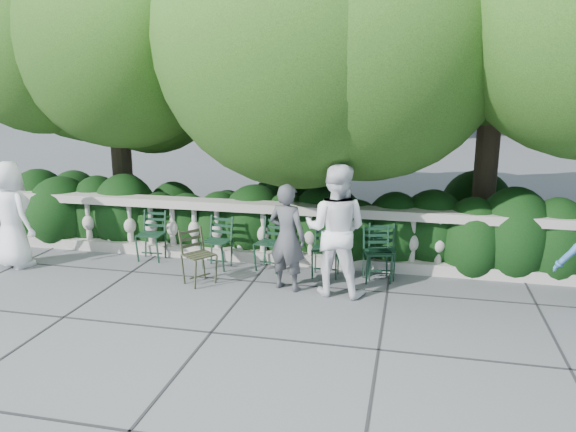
% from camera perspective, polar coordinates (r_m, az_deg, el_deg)
% --- Properties ---
extents(ground, '(90.00, 90.00, 0.00)m').
position_cam_1_polar(ground, '(7.69, -1.67, -9.00)').
color(ground, '#4F5056').
rests_on(ground, ground).
extents(balustrade, '(12.00, 0.44, 1.00)m').
position_cam_1_polar(balustrade, '(9.19, 1.11, -1.96)').
color(balustrade, '#9E998E').
rests_on(balustrade, ground).
extents(shrub_hedge, '(15.00, 2.60, 1.70)m').
position_cam_1_polar(shrub_hedge, '(10.46, 2.43, -2.79)').
color(shrub_hedge, black).
rests_on(shrub_hedge, ground).
extents(tree_canopy, '(15.04, 6.52, 6.78)m').
position_cam_1_polar(tree_canopy, '(10.17, 6.91, 19.22)').
color(tree_canopy, '#3F3023').
rests_on(tree_canopy, ground).
extents(chair_a, '(0.46, 0.50, 0.84)m').
position_cam_1_polar(chair_a, '(9.66, -13.97, -4.60)').
color(chair_a, black).
rests_on(chair_a, ground).
extents(chair_b, '(0.49, 0.52, 0.84)m').
position_cam_1_polar(chair_b, '(9.07, -7.57, -5.52)').
color(chair_b, black).
rests_on(chair_b, ground).
extents(chair_c, '(0.54, 0.57, 0.84)m').
position_cam_1_polar(chair_c, '(8.52, 9.14, -6.86)').
color(chair_c, black).
rests_on(chair_c, ground).
extents(chair_d, '(0.53, 0.56, 0.84)m').
position_cam_1_polar(chair_d, '(8.91, -2.26, -5.76)').
color(chair_d, black).
rests_on(chair_d, ground).
extents(chair_e, '(0.45, 0.49, 0.84)m').
position_cam_1_polar(chair_e, '(8.62, 3.68, -6.46)').
color(chair_e, black).
rests_on(chair_e, ground).
extents(chair_f, '(0.50, 0.53, 0.84)m').
position_cam_1_polar(chair_f, '(8.65, 9.45, -6.55)').
color(chair_f, black).
rests_on(chair_f, ground).
extents(chair_weathered, '(0.65, 0.64, 0.84)m').
position_cam_1_polar(chair_weathered, '(8.43, -8.39, -7.06)').
color(chair_weathered, black).
rests_on(chair_weathered, ground).
extents(person_businessman, '(0.99, 0.82, 1.72)m').
position_cam_1_polar(person_businessman, '(10.01, -26.32, 0.12)').
color(person_businessman, white).
rests_on(person_businessman, ground).
extents(person_woman_grey, '(0.65, 0.52, 1.56)m').
position_cam_1_polar(person_woman_grey, '(8.00, -0.08, -2.18)').
color(person_woman_grey, '#434449').
rests_on(person_woman_grey, ground).
extents(person_casual_man, '(0.97, 0.79, 1.86)m').
position_cam_1_polar(person_casual_man, '(7.83, 4.86, -1.41)').
color(person_casual_man, white).
rests_on(person_casual_man, ground).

